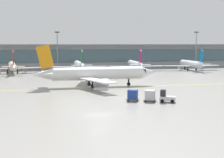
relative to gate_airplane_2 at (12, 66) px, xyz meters
name	(u,v)px	position (x,y,z in m)	size (l,w,h in m)	color
ground_plane	(98,115)	(15.18, -74.20, -2.35)	(400.00, 400.00, 0.00)	gray
taxiway_centreline_stripe	(100,88)	(21.15, -44.30, -2.34)	(110.00, 0.36, 0.01)	yellow
terminal_concourse	(54,56)	(15.18, 20.08, 2.57)	(167.98, 11.00, 9.60)	#9EA3A8
gate_airplane_2	(12,66)	(0.00, 0.00, 0.00)	(21.89, 23.63, 7.82)	silver
gate_airplane_3	(79,65)	(22.61, 2.20, 0.00)	(21.96, 23.59, 7.82)	white
gate_airplane_4	(135,64)	(42.72, 0.26, 0.00)	(21.88, 23.63, 7.82)	silver
gate_airplane_5	(191,64)	(63.79, -1.68, 0.00)	(21.92, 23.63, 7.82)	silver
taxiing_regional_jet	(96,74)	(20.78, -42.31, 0.56)	(29.25, 27.24, 9.70)	white
baggage_tug	(166,97)	(28.35, -66.11, -1.45)	(2.95, 2.49, 2.10)	silver
cargo_dolly_lead	(150,95)	(25.89, -64.86, -1.29)	(2.60, 2.38, 1.94)	#595B60
cargo_dolly_trailing	(133,95)	(23.23, -63.51, -1.29)	(2.60, 2.38, 1.94)	#595B60
apron_light_mast_1	(57,49)	(15.91, 12.99, 5.54)	(1.80, 0.36, 14.40)	gray
apron_light_mast_2	(196,48)	(71.96, 10.92, 5.71)	(1.80, 0.36, 14.73)	gray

